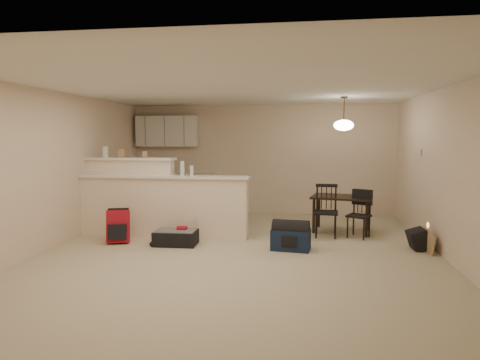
% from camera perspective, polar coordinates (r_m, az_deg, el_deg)
% --- Properties ---
extents(room, '(7.00, 7.02, 2.50)m').
position_cam_1_polar(room, '(6.43, -0.01, 1.14)').
color(room, '#BDB292').
rests_on(room, ground).
extents(breakfast_bar, '(3.08, 0.58, 1.39)m').
position_cam_1_polar(breakfast_bar, '(7.88, -11.74, -2.82)').
color(breakfast_bar, '#F5E2C6').
rests_on(breakfast_bar, ground).
extents(upper_cabinets, '(1.40, 0.34, 0.70)m').
position_cam_1_polar(upper_cabinets, '(10.15, -9.73, 6.42)').
color(upper_cabinets, white).
rests_on(upper_cabinets, room).
extents(kitchen_counter, '(1.80, 0.60, 0.90)m').
position_cam_1_polar(kitchen_counter, '(10.05, -8.73, -1.84)').
color(kitchen_counter, white).
rests_on(kitchen_counter, ground).
extents(thermostat, '(0.02, 0.12, 0.12)m').
position_cam_1_polar(thermostat, '(8.16, 22.93, 3.43)').
color(thermostat, beige).
rests_on(thermostat, room).
extents(jar, '(0.10, 0.10, 0.20)m').
position_cam_1_polar(jar, '(8.28, -17.51, 3.57)').
color(jar, silver).
rests_on(jar, breakfast_bar).
extents(cereal_box, '(0.10, 0.07, 0.16)m').
position_cam_1_polar(cereal_box, '(8.15, -15.50, 3.46)').
color(cereal_box, tan).
rests_on(cereal_box, breakfast_bar).
extents(small_box, '(0.08, 0.06, 0.12)m').
position_cam_1_polar(small_box, '(7.98, -12.55, 3.34)').
color(small_box, tan).
rests_on(small_box, breakfast_bar).
extents(bottle_a, '(0.07, 0.07, 0.26)m').
position_cam_1_polar(bottle_a, '(7.55, -7.70, 1.55)').
color(bottle_a, silver).
rests_on(bottle_a, breakfast_bar).
extents(bottle_b, '(0.06, 0.06, 0.18)m').
position_cam_1_polar(bottle_b, '(7.51, -6.47, 1.24)').
color(bottle_b, silver).
rests_on(bottle_b, breakfast_bar).
extents(dining_table, '(1.20, 0.92, 0.67)m').
position_cam_1_polar(dining_table, '(8.17, 13.42, -2.67)').
color(dining_table, black).
rests_on(dining_table, ground).
extents(pendant_lamp, '(0.36, 0.36, 0.62)m').
position_cam_1_polar(pendant_lamp, '(8.08, 13.65, 7.17)').
color(pendant_lamp, brown).
rests_on(pendant_lamp, room).
extents(dining_chair_near, '(0.43, 0.41, 0.93)m').
position_cam_1_polar(dining_chair_near, '(7.73, 11.40, -4.06)').
color(dining_chair_near, black).
rests_on(dining_chair_near, ground).
extents(dining_chair_far, '(0.48, 0.47, 0.82)m').
position_cam_1_polar(dining_chair_far, '(7.80, 15.56, -4.46)').
color(dining_chair_far, black).
rests_on(dining_chair_far, ground).
extents(suitcase, '(0.70, 0.47, 0.23)m').
position_cam_1_polar(suitcase, '(7.17, -8.54, -7.63)').
color(suitcase, black).
rests_on(suitcase, ground).
extents(red_backpack, '(0.41, 0.32, 0.54)m').
position_cam_1_polar(red_backpack, '(7.49, -15.93, -5.99)').
color(red_backpack, '#A51221').
rests_on(red_backpack, ground).
extents(navy_duffel, '(0.63, 0.40, 0.33)m').
position_cam_1_polar(navy_duffel, '(6.81, 6.79, -7.91)').
color(navy_duffel, '#13203D').
rests_on(navy_duffel, ground).
extents(black_daypack, '(0.26, 0.36, 0.32)m').
position_cam_1_polar(black_daypack, '(7.34, 22.67, -7.35)').
color(black_daypack, black).
rests_on(black_daypack, ground).
extents(cardboard_sheet, '(0.07, 0.45, 0.34)m').
position_cam_1_polar(cardboard_sheet, '(7.20, 23.79, -7.55)').
color(cardboard_sheet, tan).
rests_on(cardboard_sheet, ground).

